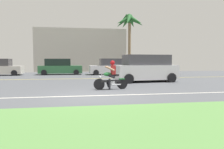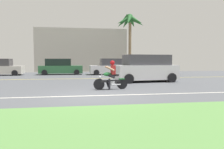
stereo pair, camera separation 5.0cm
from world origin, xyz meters
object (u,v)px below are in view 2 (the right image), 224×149
object	(u,v)px
parked_car_1	(60,67)
parked_car_2	(110,67)
motorcyclist	(111,77)
palm_tree_0	(130,24)
parked_car_0	(0,68)
parked_car_3	(154,67)
suv_nearby	(146,69)

from	to	relation	value
parked_car_1	parked_car_2	xyz separation A→B (m)	(5.27, -0.74, 0.01)
motorcyclist	palm_tree_0	xyz separation A→B (m)	(4.51, 14.70, 5.46)
motorcyclist	palm_tree_0	world-z (taller)	palm_tree_0
motorcyclist	parked_car_0	size ratio (longest dim) A/B	0.42
parked_car_1	palm_tree_0	size ratio (longest dim) A/B	0.62
parked_car_3	palm_tree_0	distance (m)	6.39
parked_car_2	motorcyclist	bearing A→B (deg)	-97.84
parked_car_0	palm_tree_0	world-z (taller)	palm_tree_0
suv_nearby	parked_car_0	world-z (taller)	suv_nearby
parked_car_0	parked_car_1	size ratio (longest dim) A/B	0.95
parked_car_1	palm_tree_0	xyz separation A→B (m)	(8.25, 2.85, 5.32)
parked_car_3	parked_car_1	bearing A→B (deg)	-178.95
motorcyclist	parked_car_3	distance (m)	13.85
parked_car_2	palm_tree_0	world-z (taller)	palm_tree_0
motorcyclist	suv_nearby	size ratio (longest dim) A/B	0.39
suv_nearby	palm_tree_0	world-z (taller)	palm_tree_0
parked_car_0	parked_car_2	size ratio (longest dim) A/B	1.01
motorcyclist	parked_car_0	world-z (taller)	parked_car_0
parked_car_2	parked_car_3	xyz separation A→B (m)	(5.30, 0.94, -0.01)
motorcyclist	suv_nearby	xyz separation A→B (m)	(3.03, 3.57, 0.29)
parked_car_2	parked_car_3	world-z (taller)	parked_car_2
suv_nearby	parked_car_3	bearing A→B (deg)	65.82
parked_car_0	suv_nearby	bearing A→B (deg)	-32.10
motorcyclist	parked_car_2	bearing A→B (deg)	82.16
suv_nearby	parked_car_2	size ratio (longest dim) A/B	1.09
parked_car_1	parked_car_3	world-z (taller)	parked_car_1
parked_car_2	palm_tree_0	xyz separation A→B (m)	(2.98, 3.60, 5.31)
parked_car_3	palm_tree_0	size ratio (longest dim) A/B	0.53
parked_car_0	palm_tree_0	xyz separation A→B (m)	(14.18, 3.17, 5.32)
motorcyclist	parked_car_0	distance (m)	15.05
motorcyclist	suv_nearby	bearing A→B (deg)	49.69
parked_car_0	parked_car_1	distance (m)	5.93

